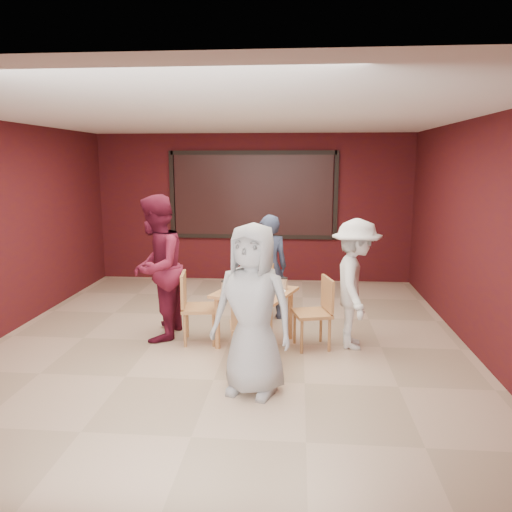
# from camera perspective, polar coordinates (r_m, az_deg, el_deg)

# --- Properties ---
(floor) EXTENTS (7.00, 7.00, 0.00)m
(floor) POSITION_cam_1_polar(r_m,az_deg,el_deg) (6.48, -3.18, -9.83)
(floor) COLOR tan
(floor) RESTS_ON ground
(window_blinds) EXTENTS (3.00, 0.02, 1.50)m
(window_blinds) POSITION_cam_1_polar(r_m,az_deg,el_deg) (9.51, -0.36, 6.97)
(window_blinds) COLOR black
(dining_table) EXTENTS (1.11, 1.11, 0.84)m
(dining_table) POSITION_cam_1_polar(r_m,az_deg,el_deg) (6.25, -0.15, -4.70)
(dining_table) COLOR #DDA35B
(dining_table) RESTS_ON floor
(chair_front) EXTENTS (0.52, 0.52, 0.92)m
(chair_front) POSITION_cam_1_polar(r_m,az_deg,el_deg) (5.55, -0.61, -7.71)
(chair_front) COLOR #B17945
(chair_front) RESTS_ON floor
(chair_back) EXTENTS (0.53, 0.53, 0.86)m
(chair_back) POSITION_cam_1_polar(r_m,az_deg,el_deg) (7.11, 0.10, -3.82)
(chair_back) COLOR #B17945
(chair_back) RESTS_ON floor
(chair_left) EXTENTS (0.49, 0.49, 0.91)m
(chair_left) POSITION_cam_1_polar(r_m,az_deg,el_deg) (6.38, -7.16, -5.38)
(chair_left) COLOR #B17945
(chair_left) RESTS_ON floor
(chair_right) EXTENTS (0.52, 0.52, 0.88)m
(chair_right) POSITION_cam_1_polar(r_m,az_deg,el_deg) (6.21, 7.10, -5.96)
(chair_right) COLOR #B17945
(chair_right) RESTS_ON floor
(diner_front) EXTENTS (0.96, 0.77, 1.71)m
(diner_front) POSITION_cam_1_polar(r_m,az_deg,el_deg) (4.89, -0.38, -6.14)
(diner_front) COLOR #A7A7A7
(diner_front) RESTS_ON floor
(diner_back) EXTENTS (0.63, 0.49, 1.54)m
(diner_back) POSITION_cam_1_polar(r_m,az_deg,el_deg) (7.23, 1.45, -1.30)
(diner_back) COLOR #313C58
(diner_back) RESTS_ON floor
(diner_left) EXTENTS (0.74, 0.93, 1.87)m
(diner_left) POSITION_cam_1_polar(r_m,az_deg,el_deg) (6.51, -11.31, -1.35)
(diner_left) COLOR maroon
(diner_left) RESTS_ON floor
(diner_right) EXTENTS (0.64, 1.06, 1.60)m
(diner_right) POSITION_cam_1_polar(r_m,az_deg,el_deg) (6.22, 11.30, -3.17)
(diner_right) COLOR white
(diner_right) RESTS_ON floor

